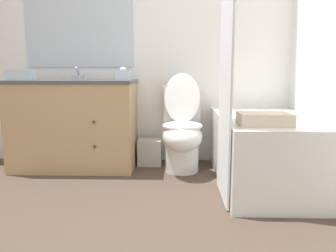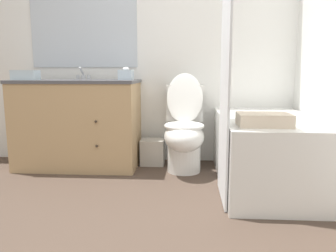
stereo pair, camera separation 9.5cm
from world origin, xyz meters
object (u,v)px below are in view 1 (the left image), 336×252
Objects in this scene: hand_towel_folded at (21,75)px; vanity_cabinet at (75,123)px; wastebasket at (150,152)px; tissue_box at (123,75)px; bath_towel_folded at (264,119)px; toilet at (182,131)px; bathtub at (266,150)px; sink_faucet at (79,76)px.

vanity_cabinet is at bearing 17.64° from hand_towel_folded.
tissue_box is (-0.23, -0.10, 0.76)m from wastebasket.
hand_towel_folded is (-0.90, -0.13, -0.00)m from tissue_box.
bath_towel_folded is at bearing -37.77° from tissue_box.
hand_towel_folded is 2.13m from bath_towel_folded.
vanity_cabinet is 0.64m from hand_towel_folded.
toilet is 0.66× the size of bathtub.
bath_towel_folded is (1.99, -0.71, -0.29)m from hand_towel_folded.
wastebasket is 0.80m from tissue_box.
bathtub is (0.68, -0.33, -0.09)m from toilet.
hand_towel_folded is at bearing 160.27° from bath_towel_folded.
bathtub is 1.13m from wastebasket.
vanity_cabinet is 0.77m from wastebasket.
tissue_box reaches higher than bathtub.
bath_towel_folded is (-0.14, -0.44, 0.32)m from bathtub.
vanity_cabinet is 3.34× the size of bath_towel_folded.
tissue_box is 1.41m from bath_towel_folded.
sink_faucet reaches higher than hand_towel_folded.
bath_towel_folded reaches higher than wastebasket.
bath_towel_folded reaches higher than bathtub.
hand_towel_folded reaches higher than toilet.
toilet is 3.57× the size of wastebasket.
toilet is at bearing -4.18° from vanity_cabinet.
hand_towel_folded reaches higher than bath_towel_folded.
vanity_cabinet is at bearing 166.61° from bathtub.
wastebasket is at bearing 153.14° from bathtub.
bathtub is 6.15× the size of hand_towel_folded.
bathtub is at bearing -26.86° from wastebasket.
toilet reaches higher than wastebasket.
vanity_cabinet reaches higher than bath_towel_folded.
tissue_box is at bearing 8.36° from hand_towel_folded.
sink_faucet reaches higher than bath_towel_folded.
tissue_box is 0.64× the size of hand_towel_folded.
sink_faucet is 1.03m from wastebasket.
sink_faucet is at bearing 165.36° from toilet.
tissue_box is (-0.55, 0.07, 0.52)m from toilet.
wastebasket is 1.36m from bath_towel_folded.
bathtub is at bearing -19.32° from sink_faucet.
vanity_cabinet is 0.84× the size of bathtub.
toilet is 0.77m from bathtub.
sink_faucet is at bearing 90.00° from vanity_cabinet.
bath_towel_folded is at bearing -107.86° from bathtub.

